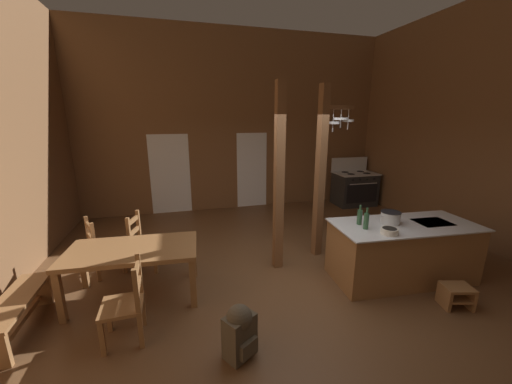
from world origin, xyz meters
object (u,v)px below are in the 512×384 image
(ladderback_chair_by_post, at_px, (144,242))
(dining_table, at_px, (133,254))
(kitchen_island, at_px, (402,251))
(bench_along_left_wall, at_px, (17,310))
(bottle_short_on_counter, at_px, (360,217))
(ladderback_chair_near_window, at_px, (127,303))
(ladderback_chair_at_table_end, at_px, (102,247))
(stockpot_on_counter, at_px, (390,218))
(mixing_bowl_on_counter, at_px, (389,231))
(stove_range, at_px, (354,188))
(backpack, at_px, (240,330))
(step_stool, at_px, (456,294))
(bottle_tall_on_counter, at_px, (366,221))

(ladderback_chair_by_post, bearing_deg, dining_table, -92.82)
(kitchen_island, xyz_separation_m, dining_table, (-3.93, 0.55, 0.20))
(ladderback_chair_by_post, height_order, bench_along_left_wall, ladderback_chair_by_post)
(bottle_short_on_counter, bearing_deg, dining_table, 173.42)
(ladderback_chair_by_post, bearing_deg, ladderback_chair_near_window, -90.65)
(ladderback_chair_at_table_end, relative_size, bench_along_left_wall, 0.78)
(stockpot_on_counter, xyz_separation_m, mixing_bowl_on_counter, (-0.29, -0.34, -0.05))
(dining_table, bearing_deg, mixing_bowl_on_counter, -13.28)
(ladderback_chair_near_window, xyz_separation_m, bench_along_left_wall, (-1.26, 0.44, -0.15))
(stove_range, xyz_separation_m, ladderback_chair_at_table_end, (-6.11, -2.34, -0.03))
(ladderback_chair_near_window, height_order, ladderback_chair_by_post, same)
(backpack, height_order, bottle_short_on_counter, bottle_short_on_counter)
(step_stool, height_order, bench_along_left_wall, bench_along_left_wall)
(step_stool, bearing_deg, bench_along_left_wall, 169.79)
(step_stool, distance_m, ladderback_chair_by_post, 4.64)
(dining_table, bearing_deg, ladderback_chair_by_post, 87.18)
(ladderback_chair_by_post, distance_m, bottle_tall_on_counter, 3.52)
(bottle_tall_on_counter, bearing_deg, mixing_bowl_on_counter, -51.09)
(ladderback_chair_near_window, bearing_deg, bottle_tall_on_counter, 4.94)
(backpack, distance_m, mixing_bowl_on_counter, 2.41)
(bottle_tall_on_counter, xyz_separation_m, bottle_short_on_counter, (0.02, 0.19, -0.01))
(kitchen_island, bearing_deg, bench_along_left_wall, 178.31)
(dining_table, relative_size, stockpot_on_counter, 4.92)
(mixing_bowl_on_counter, xyz_separation_m, bottle_tall_on_counter, (-0.20, 0.25, 0.09))
(bottle_short_on_counter, bearing_deg, mixing_bowl_on_counter, -67.41)
(step_stool, height_order, bottle_short_on_counter, bottle_short_on_counter)
(kitchen_island, xyz_separation_m, ladderback_chair_near_window, (-3.90, -0.29, 0.01))
(bench_along_left_wall, bearing_deg, step_stool, -10.21)
(step_stool, xyz_separation_m, bottle_tall_on_counter, (-0.90, 0.80, 0.84))
(step_stool, relative_size, bottle_tall_on_counter, 1.32)
(stockpot_on_counter, bearing_deg, dining_table, 172.87)
(stove_range, bearing_deg, stockpot_on_counter, -116.69)
(dining_table, relative_size, bottle_short_on_counter, 5.81)
(stove_range, bearing_deg, bench_along_left_wall, -152.35)
(kitchen_island, height_order, ladderback_chair_near_window, ladderback_chair_near_window)
(dining_table, height_order, stockpot_on_counter, stockpot_on_counter)
(ladderback_chair_near_window, height_order, stockpot_on_counter, stockpot_on_counter)
(ladderback_chair_by_post, distance_m, bench_along_left_wall, 1.78)
(bench_along_left_wall, height_order, stockpot_on_counter, stockpot_on_counter)
(mixing_bowl_on_counter, bearing_deg, kitchen_island, 27.33)
(stove_range, distance_m, stockpot_on_counter, 4.08)
(stockpot_on_counter, bearing_deg, ladderback_chair_at_table_end, 163.46)
(stove_range, relative_size, stockpot_on_counter, 3.69)
(kitchen_island, height_order, bottle_short_on_counter, bottle_short_on_counter)
(step_stool, relative_size, ladderback_chair_by_post, 0.44)
(step_stool, distance_m, ladderback_chair_at_table_end, 5.18)
(dining_table, bearing_deg, bench_along_left_wall, -162.26)
(bench_along_left_wall, relative_size, bottle_tall_on_counter, 3.81)
(stove_range, distance_m, bench_along_left_wall, 7.65)
(kitchen_island, bearing_deg, stockpot_on_counter, 158.19)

